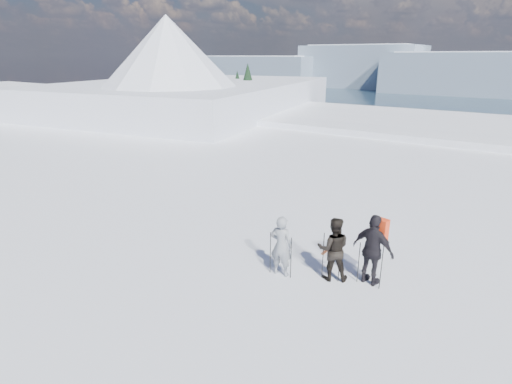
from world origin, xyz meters
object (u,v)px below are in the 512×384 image
at_px(skier_grey, 281,246).
at_px(skier_pack, 373,250).
at_px(skis_loose, 335,245).
at_px(skier_dark, 333,249).

distance_m(skier_grey, skier_pack, 2.45).
bearing_deg(skier_pack, skier_grey, 33.71).
bearing_deg(skier_grey, skis_loose, -108.88).
bearing_deg(skier_dark, skier_pack, 172.93).
height_order(skier_dark, skier_pack, skier_pack).
relative_size(skier_grey, skier_dark, 0.97).
bearing_deg(skier_grey, skier_dark, -161.79).
bearing_deg(skis_loose, skier_pack, -44.00).
bearing_deg(skis_loose, skier_dark, -70.13).
height_order(skier_grey, skier_dark, skier_dark).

